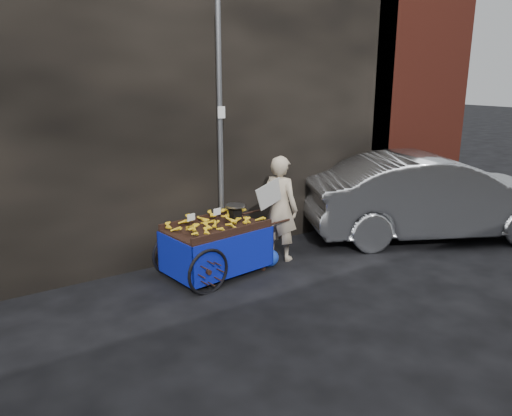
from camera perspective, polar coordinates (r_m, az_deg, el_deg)
ground at (r=7.17m, az=-0.65°, el=-9.41°), size 80.00×80.00×0.00m
building_wall at (r=8.99m, az=-7.87°, el=11.99°), size 13.50×2.00×5.00m
street_pole at (r=7.84m, az=-4.10°, el=8.00°), size 0.12×0.10×4.00m
banana_cart at (r=7.49m, az=-4.88°, el=-2.81°), size 2.10×1.15×1.09m
vendor at (r=8.10m, az=2.76°, el=-0.00°), size 0.87×0.73×1.72m
plastic_bag at (r=7.96m, az=1.58°, el=-5.74°), size 0.31×0.25×0.28m
parked_car at (r=9.79m, az=19.62°, el=1.27°), size 4.93×3.58×1.55m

